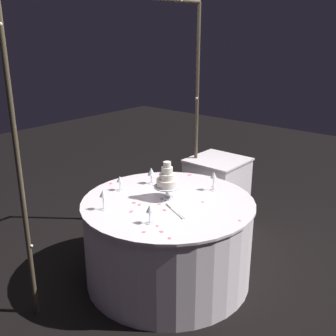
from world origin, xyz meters
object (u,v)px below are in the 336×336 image
at_px(wine_glass_2, 103,195).
at_px(cake_knife, 174,210).
at_px(side_table, 217,192).
at_px(wine_glass_0, 120,180).
at_px(wine_glass_4, 214,176).
at_px(wine_glass_1, 151,172).
at_px(main_table, 168,240).
at_px(wine_glass_3, 150,210).
at_px(tiered_cake, 167,180).
at_px(decorative_arch, 125,100).

distance_m(wine_glass_2, cake_knife, 0.57).
xyz_separation_m(side_table, wine_glass_2, (-1.59, 0.01, 0.47)).
xyz_separation_m(wine_glass_0, wine_glass_4, (0.53, -0.62, 0.03)).
relative_size(side_table, wine_glass_1, 5.01).
bearing_deg(wine_glass_1, wine_glass_4, -66.02).
xyz_separation_m(main_table, wine_glass_1, (0.21, 0.37, 0.47)).
xyz_separation_m(main_table, side_table, (1.13, 0.26, 0.02)).
xyz_separation_m(side_table, wine_glass_3, (-1.53, -0.43, 0.45)).
height_order(main_table, tiered_cake, tiered_cake).
bearing_deg(side_table, wine_glass_0, 170.28).
distance_m(main_table, wine_glass_2, 0.72).
relative_size(wine_glass_0, wine_glass_1, 0.87).
height_order(side_table, wine_glass_3, wine_glass_3).
xyz_separation_m(wine_glass_2, cake_knife, (0.34, -0.43, -0.12)).
relative_size(wine_glass_1, wine_glass_3, 1.05).
xyz_separation_m(decorative_arch, wine_glass_0, (-0.09, 0.00, -0.68)).
height_order(side_table, wine_glass_4, wine_glass_4).
bearing_deg(cake_knife, decorative_arch, 79.76).
bearing_deg(wine_glass_3, main_table, 22.40).
distance_m(wine_glass_0, wine_glass_1, 0.31).
height_order(wine_glass_3, cake_knife, wine_glass_3).
distance_m(wine_glass_4, cake_knife, 0.56).
distance_m(side_table, cake_knife, 1.36).
distance_m(side_table, wine_glass_2, 1.65).
relative_size(side_table, cake_knife, 2.75).
relative_size(decorative_arch, side_table, 3.07).
xyz_separation_m(wine_glass_1, wine_glass_4, (0.23, -0.52, 0.02)).
distance_m(wine_glass_3, wine_glass_4, 0.84).
bearing_deg(wine_glass_3, side_table, 15.56).
relative_size(main_table, tiered_cake, 4.47).
relative_size(side_table, wine_glass_4, 4.48).
bearing_deg(cake_knife, wine_glass_3, -179.06).
height_order(tiered_cake, wine_glass_4, tiered_cake).
bearing_deg(wine_glass_1, side_table, -6.94).
distance_m(main_table, wine_glass_4, 0.68).
height_order(decorative_arch, wine_glass_0, decorative_arch).
bearing_deg(main_table, side_table, 13.04).
bearing_deg(side_table, decorative_arch, 169.62).
bearing_deg(main_table, decorative_arch, 89.84).
bearing_deg(wine_glass_0, tiered_cake, -72.97).
bearing_deg(wine_glass_4, tiered_cake, 154.37).
height_order(tiered_cake, wine_glass_3, tiered_cake).
relative_size(wine_glass_0, wine_glass_4, 0.78).
height_order(main_table, cake_knife, cake_knife).
bearing_deg(decorative_arch, wine_glass_2, -157.05).
bearing_deg(side_table, wine_glass_2, 179.49).
xyz_separation_m(main_table, wine_glass_4, (0.44, -0.15, 0.49)).
height_order(tiered_cake, wine_glass_2, tiered_cake).
height_order(side_table, tiered_cake, tiered_cake).
distance_m(wine_glass_1, wine_glass_2, 0.67).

